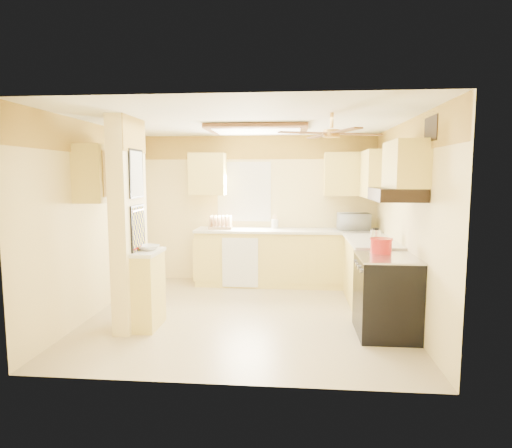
# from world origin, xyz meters

# --- Properties ---
(floor) EXTENTS (4.00, 4.00, 0.00)m
(floor) POSITION_xyz_m (0.00, 0.00, 0.00)
(floor) COLOR tan
(floor) RESTS_ON ground
(ceiling) EXTENTS (4.00, 4.00, 0.00)m
(ceiling) POSITION_xyz_m (0.00, 0.00, 2.50)
(ceiling) COLOR white
(ceiling) RESTS_ON wall_back
(wall_back) EXTENTS (4.00, 0.00, 4.00)m
(wall_back) POSITION_xyz_m (0.00, 1.90, 1.25)
(wall_back) COLOR #FFE69B
(wall_back) RESTS_ON floor
(wall_front) EXTENTS (4.00, 0.00, 4.00)m
(wall_front) POSITION_xyz_m (0.00, -1.90, 1.25)
(wall_front) COLOR #FFE69B
(wall_front) RESTS_ON floor
(wall_left) EXTENTS (0.00, 3.80, 3.80)m
(wall_left) POSITION_xyz_m (-2.00, 0.00, 1.25)
(wall_left) COLOR #FFE69B
(wall_left) RESTS_ON floor
(wall_right) EXTENTS (0.00, 3.80, 3.80)m
(wall_right) POSITION_xyz_m (2.00, 0.00, 1.25)
(wall_right) COLOR #FFE69B
(wall_right) RESTS_ON floor
(wallpaper_border) EXTENTS (4.00, 0.02, 0.40)m
(wallpaper_border) POSITION_xyz_m (0.00, 1.88, 2.30)
(wallpaper_border) COLOR #FFCE4B
(wallpaper_border) RESTS_ON wall_back
(partition_column) EXTENTS (0.20, 0.70, 2.50)m
(partition_column) POSITION_xyz_m (-1.35, -0.55, 1.25)
(partition_column) COLOR #FFE69B
(partition_column) RESTS_ON floor
(partition_ledge) EXTENTS (0.25, 0.55, 0.90)m
(partition_ledge) POSITION_xyz_m (-1.13, -0.55, 0.45)
(partition_ledge) COLOR #FCE17A
(partition_ledge) RESTS_ON floor
(ledge_top) EXTENTS (0.28, 0.58, 0.04)m
(ledge_top) POSITION_xyz_m (-1.13, -0.55, 0.92)
(ledge_top) COLOR white
(ledge_top) RESTS_ON partition_ledge
(lower_cabinets_back) EXTENTS (3.00, 0.60, 0.90)m
(lower_cabinets_back) POSITION_xyz_m (0.50, 1.60, 0.45)
(lower_cabinets_back) COLOR #FCE17A
(lower_cabinets_back) RESTS_ON floor
(lower_cabinets_right) EXTENTS (0.60, 1.40, 0.90)m
(lower_cabinets_right) POSITION_xyz_m (1.70, 0.60, 0.45)
(lower_cabinets_right) COLOR #FCE17A
(lower_cabinets_right) RESTS_ON floor
(countertop_back) EXTENTS (3.04, 0.64, 0.04)m
(countertop_back) POSITION_xyz_m (0.50, 1.59, 0.92)
(countertop_back) COLOR white
(countertop_back) RESTS_ON lower_cabinets_back
(countertop_right) EXTENTS (0.64, 1.44, 0.04)m
(countertop_right) POSITION_xyz_m (1.69, 0.60, 0.92)
(countertop_right) COLOR white
(countertop_right) RESTS_ON lower_cabinets_right
(dishwasher_panel) EXTENTS (0.58, 0.02, 0.80)m
(dishwasher_panel) POSITION_xyz_m (-0.25, 1.29, 0.43)
(dishwasher_panel) COLOR white
(dishwasher_panel) RESTS_ON lower_cabinets_back
(window) EXTENTS (0.92, 0.02, 1.02)m
(window) POSITION_xyz_m (-0.25, 1.89, 1.55)
(window) COLOR white
(window) RESTS_ON wall_back
(upper_cab_back_left) EXTENTS (0.60, 0.35, 0.70)m
(upper_cab_back_left) POSITION_xyz_m (-0.85, 1.72, 1.85)
(upper_cab_back_left) COLOR #FCE17A
(upper_cab_back_left) RESTS_ON wall_back
(upper_cab_back_right) EXTENTS (0.90, 0.35, 0.70)m
(upper_cab_back_right) POSITION_xyz_m (1.55, 1.72, 1.85)
(upper_cab_back_right) COLOR #FCE17A
(upper_cab_back_right) RESTS_ON wall_back
(upper_cab_right) EXTENTS (0.35, 1.00, 0.70)m
(upper_cab_right) POSITION_xyz_m (1.82, 1.25, 1.85)
(upper_cab_right) COLOR #FCE17A
(upper_cab_right) RESTS_ON wall_right
(upper_cab_left_wall) EXTENTS (0.35, 0.75, 0.70)m
(upper_cab_left_wall) POSITION_xyz_m (-1.82, -0.25, 1.85)
(upper_cab_left_wall) COLOR #FCE17A
(upper_cab_left_wall) RESTS_ON wall_left
(upper_cab_over_stove) EXTENTS (0.35, 0.76, 0.52)m
(upper_cab_over_stove) POSITION_xyz_m (1.82, -0.55, 1.95)
(upper_cab_over_stove) COLOR #FCE17A
(upper_cab_over_stove) RESTS_ON wall_right
(stove) EXTENTS (0.68, 0.77, 0.92)m
(stove) POSITION_xyz_m (1.67, -0.55, 0.46)
(stove) COLOR black
(stove) RESTS_ON floor
(range_hood) EXTENTS (0.50, 0.76, 0.14)m
(range_hood) POSITION_xyz_m (1.74, -0.55, 1.62)
(range_hood) COLOR black
(range_hood) RESTS_ON upper_cab_over_stove
(poster_menu) EXTENTS (0.02, 0.42, 0.57)m
(poster_menu) POSITION_xyz_m (-1.24, -0.55, 1.85)
(poster_menu) COLOR black
(poster_menu) RESTS_ON partition_column
(poster_nashville) EXTENTS (0.02, 0.42, 0.57)m
(poster_nashville) POSITION_xyz_m (-1.24, -0.55, 1.20)
(poster_nashville) COLOR black
(poster_nashville) RESTS_ON partition_column
(ceiling_light_panel) EXTENTS (1.35, 0.95, 0.06)m
(ceiling_light_panel) POSITION_xyz_m (0.10, 0.50, 2.46)
(ceiling_light_panel) COLOR brown
(ceiling_light_panel) RESTS_ON ceiling
(ceiling_fan) EXTENTS (1.15, 1.15, 0.26)m
(ceiling_fan) POSITION_xyz_m (1.00, -0.70, 2.29)
(ceiling_fan) COLOR gold
(ceiling_fan) RESTS_ON ceiling
(vent_grate) EXTENTS (0.02, 0.40, 0.25)m
(vent_grate) POSITION_xyz_m (1.98, -0.90, 2.30)
(vent_grate) COLOR black
(vent_grate) RESTS_ON wall_right
(microwave) EXTENTS (0.52, 0.37, 0.28)m
(microwave) POSITION_xyz_m (1.58, 1.60, 1.08)
(microwave) COLOR white
(microwave) RESTS_ON countertop_back
(bowl) EXTENTS (0.31, 0.31, 0.06)m
(bowl) POSITION_xyz_m (-1.13, -0.52, 0.97)
(bowl) COLOR white
(bowl) RESTS_ON ledge_top
(dutch_oven) EXTENTS (0.26, 0.26, 0.18)m
(dutch_oven) POSITION_xyz_m (1.64, -0.32, 1.00)
(dutch_oven) COLOR red
(dutch_oven) RESTS_ON stove
(kettle) EXTENTS (0.13, 0.13, 0.20)m
(kettle) POSITION_xyz_m (1.69, 0.32, 1.03)
(kettle) COLOR silver
(kettle) RESTS_ON countertop_right
(dish_rack) EXTENTS (0.39, 0.29, 0.22)m
(dish_rack) POSITION_xyz_m (-0.62, 1.60, 1.02)
(dish_rack) COLOR tan
(dish_rack) RESTS_ON countertop_back
(utensil_crock) EXTENTS (0.12, 0.12, 0.23)m
(utensil_crock) POSITION_xyz_m (0.29, 1.74, 1.02)
(utensil_crock) COLOR white
(utensil_crock) RESTS_ON countertop_back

